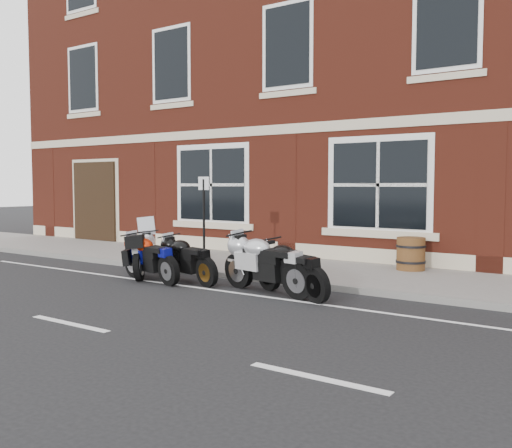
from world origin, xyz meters
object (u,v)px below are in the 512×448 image
at_px(moto_naked_black, 291,267).
at_px(parking_sign, 204,216).
at_px(moto_sport_red, 151,256).
at_px(moto_sport_silver, 267,262).
at_px(moto_sport_black, 188,258).
at_px(moto_touring_silver, 147,252).
at_px(barrel_planter, 411,254).

relative_size(moto_naked_black, parking_sign, 0.94).
bearing_deg(parking_sign, moto_sport_red, -105.26).
distance_m(moto_sport_silver, parking_sign, 2.65).
bearing_deg(moto_sport_black, parking_sign, 35.96).
relative_size(moto_sport_silver, parking_sign, 1.08).
distance_m(moto_touring_silver, moto_sport_silver, 3.26).
relative_size(moto_sport_red, moto_sport_black, 1.03).
bearing_deg(moto_naked_black, moto_sport_silver, 112.95).
relative_size(moto_sport_silver, barrel_planter, 3.08).
xyz_separation_m(moto_touring_silver, moto_sport_silver, (3.25, -0.17, 0.06)).
relative_size(moto_touring_silver, moto_sport_black, 0.87).
xyz_separation_m(moto_sport_red, moto_sport_silver, (2.67, 0.29, 0.06)).
bearing_deg(parking_sign, moto_naked_black, -20.86).
bearing_deg(moto_naked_black, moto_sport_red, 117.66).
distance_m(moto_touring_silver, parking_sign, 1.47).
height_order(moto_touring_silver, moto_sport_silver, moto_touring_silver).
distance_m(moto_sport_red, moto_naked_black, 3.20).
xyz_separation_m(moto_sport_red, parking_sign, (0.33, 1.31, 0.79)).
height_order(moto_sport_black, moto_sport_silver, moto_sport_silver).
xyz_separation_m(moto_touring_silver, moto_sport_red, (0.59, -0.46, -0.00)).
bearing_deg(parking_sign, barrel_planter, 31.36).
bearing_deg(barrel_planter, parking_sign, -147.37).
height_order(moto_sport_black, moto_naked_black, moto_naked_black).
height_order(barrel_planter, parking_sign, parking_sign).
height_order(moto_sport_silver, parking_sign, parking_sign).
bearing_deg(moto_sport_red, moto_sport_black, -51.72).
height_order(moto_sport_black, barrel_planter, moto_sport_black).
xyz_separation_m(barrel_planter, parking_sign, (-3.81, -2.44, 0.82)).
bearing_deg(moto_sport_silver, parking_sign, 78.09).
distance_m(moto_sport_black, parking_sign, 1.32).
bearing_deg(moto_sport_black, moto_naked_black, -76.43).
relative_size(moto_touring_silver, moto_sport_red, 0.84).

